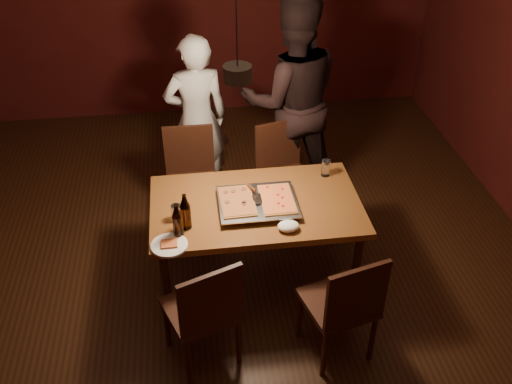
{
  "coord_description": "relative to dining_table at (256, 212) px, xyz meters",
  "views": [
    {
      "loc": [
        -0.33,
        -3.24,
        3.17
      ],
      "look_at": [
        0.11,
        0.0,
        0.85
      ],
      "focal_mm": 40.0,
      "sensor_mm": 36.0,
      "label": 1
    }
  ],
  "objects": [
    {
      "name": "room_shell",
      "position": [
        -0.11,
        -0.0,
        0.72
      ],
      "size": [
        6.0,
        6.0,
        6.0
      ],
      "color": "#361B0E",
      "rests_on": "ground"
    },
    {
      "name": "dining_table",
      "position": [
        0.0,
        0.0,
        0.0
      ],
      "size": [
        1.5,
        0.9,
        0.75
      ],
      "color": "brown",
      "rests_on": "floor"
    },
    {
      "name": "chair_far_left",
      "position": [
        -0.45,
        0.84,
        -0.14
      ],
      "size": [
        0.42,
        0.42,
        0.49
      ],
      "rotation": [
        0.0,
        0.0,
        3.13
      ],
      "color": "#38190F",
      "rests_on": "floor"
    },
    {
      "name": "chair_far_right",
      "position": [
        0.34,
        0.81,
        -0.14
      ],
      "size": [
        0.52,
        0.52,
        0.49
      ],
      "rotation": [
        0.0,
        0.0,
        3.42
      ],
      "color": "#38190F",
      "rests_on": "floor"
    },
    {
      "name": "chair_near_left",
      "position": [
        -0.42,
        -0.74,
        -0.14
      ],
      "size": [
        0.54,
        0.54,
        0.49
      ],
      "rotation": [
        0.0,
        0.0,
        0.37
      ],
      "color": "#38190F",
      "rests_on": "floor"
    },
    {
      "name": "chair_near_right",
      "position": [
        0.46,
        -0.81,
        -0.14
      ],
      "size": [
        0.51,
        0.51,
        0.49
      ],
      "rotation": [
        0.0,
        0.0,
        0.26
      ],
      "color": "#38190F",
      "rests_on": "floor"
    },
    {
      "name": "pizza_tray",
      "position": [
        0.01,
        -0.04,
        0.1
      ],
      "size": [
        0.58,
        0.49,
        0.05
      ],
      "primitive_type": "cube",
      "rotation": [
        0.0,
        0.0,
        0.07
      ],
      "color": "silver",
      "rests_on": "dining_table"
    },
    {
      "name": "pizza_meat",
      "position": [
        -0.14,
        -0.03,
        0.13
      ],
      "size": [
        0.25,
        0.38,
        0.02
      ],
      "primitive_type": "cube",
      "rotation": [
        0.0,
        0.0,
        0.04
      ],
      "color": "maroon",
      "rests_on": "pizza_tray"
    },
    {
      "name": "pizza_cheese",
      "position": [
        0.14,
        -0.04,
        0.13
      ],
      "size": [
        0.24,
        0.37,
        0.02
      ],
      "primitive_type": "cube",
      "rotation": [
        0.0,
        0.0,
        0.01
      ],
      "color": "gold",
      "rests_on": "pizza_tray"
    },
    {
      "name": "spatula",
      "position": [
        0.02,
        -0.03,
        0.14
      ],
      "size": [
        0.16,
        0.26,
        0.04
      ],
      "primitive_type": null,
      "rotation": [
        0.0,
        0.0,
        0.31
      ],
      "color": "silver",
      "rests_on": "pizza_tray"
    },
    {
      "name": "beer_bottle_a",
      "position": [
        -0.55,
        -0.29,
        0.2
      ],
      "size": [
        0.07,
        0.07,
        0.26
      ],
      "color": "black",
      "rests_on": "dining_table"
    },
    {
      "name": "beer_bottle_b",
      "position": [
        -0.5,
        -0.21,
        0.21
      ],
      "size": [
        0.07,
        0.07,
        0.27
      ],
      "color": "black",
      "rests_on": "dining_table"
    },
    {
      "name": "water_glass_left",
      "position": [
        -0.56,
        -0.1,
        0.13
      ],
      "size": [
        0.07,
        0.07,
        0.11
      ],
      "primitive_type": "cylinder",
      "color": "silver",
      "rests_on": "dining_table"
    },
    {
      "name": "water_glass_right",
      "position": [
        0.57,
        0.29,
        0.14
      ],
      "size": [
        0.06,
        0.06,
        0.13
      ],
      "primitive_type": "cylinder",
      "color": "silver",
      "rests_on": "dining_table"
    },
    {
      "name": "plate_slice",
      "position": [
        -0.62,
        -0.39,
        0.08
      ],
      "size": [
        0.24,
        0.24,
        0.03
      ],
      "color": "white",
      "rests_on": "dining_table"
    },
    {
      "name": "napkin",
      "position": [
        0.18,
        -0.32,
        0.1
      ],
      "size": [
        0.15,
        0.11,
        0.06
      ],
      "primitive_type": "ellipsoid",
      "color": "white",
      "rests_on": "dining_table"
    },
    {
      "name": "diner_white",
      "position": [
        -0.36,
        1.29,
        0.1
      ],
      "size": [
        0.61,
        0.44,
        1.55
      ],
      "primitive_type": "imported",
      "rotation": [
        0.0,
        0.0,
        3.28
      ],
      "color": "white",
      "rests_on": "floor"
    },
    {
      "name": "diner_dark",
      "position": [
        0.48,
        1.2,
        0.26
      ],
      "size": [
        0.92,
        0.72,
        1.88
      ],
      "primitive_type": "imported",
      "rotation": [
        0.0,
        0.0,
        3.14
      ],
      "color": "black",
      "rests_on": "floor"
    },
    {
      "name": "pendant_lamp",
      "position": [
        -0.11,
        -0.0,
        1.08
      ],
      "size": [
        0.18,
        0.18,
        1.1
      ],
      "color": "black",
      "rests_on": "ceiling"
    }
  ]
}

